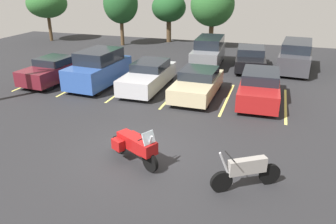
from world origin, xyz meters
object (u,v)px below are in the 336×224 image
at_px(car_silver, 149,76).
at_px(car_champagne, 198,83).
at_px(motorcycle_second, 246,171).
at_px(car_blue, 99,69).
at_px(car_far_charcoal, 296,56).
at_px(car_red, 260,87).
at_px(car_maroon, 54,70).
at_px(car_far_black, 250,58).
at_px(motorcycle_touring, 135,145).
at_px(car_far_grey, 209,52).

distance_m(car_silver, car_champagne, 2.91).
relative_size(motorcycle_second, car_blue, 0.43).
height_order(car_champagne, car_far_charcoal, car_far_charcoal).
bearing_deg(car_silver, car_champagne, -8.87).
bearing_deg(car_blue, car_red, 1.36).
relative_size(car_maroon, car_far_black, 0.91).
xyz_separation_m(car_blue, car_far_black, (7.83, 6.46, -0.28)).
distance_m(motorcycle_touring, car_champagne, 7.15).
bearing_deg(car_red, motorcycle_touring, -115.53).
bearing_deg(car_maroon, car_red, 2.20).
bearing_deg(car_far_charcoal, motorcycle_touring, -110.92).
bearing_deg(car_maroon, car_champagne, 1.17).
bearing_deg(car_maroon, car_far_grey, 40.24).
height_order(car_maroon, car_far_black, car_maroon).
distance_m(car_maroon, car_far_black, 12.61).
bearing_deg(car_far_black, motorcycle_second, -85.50).
bearing_deg(car_champagne, car_red, 5.07).
relative_size(motorcycle_touring, car_blue, 0.47).
height_order(car_blue, car_far_black, car_blue).
height_order(car_far_grey, car_far_charcoal, car_far_grey).
xyz_separation_m(car_maroon, car_far_charcoal, (13.53, 7.16, 0.22)).
relative_size(car_maroon, car_far_grey, 0.95).
xyz_separation_m(motorcycle_touring, car_far_charcoal, (5.40, 14.12, 0.29)).
bearing_deg(car_far_charcoal, motorcycle_second, -96.90).
bearing_deg(car_champagne, motorcycle_second, -66.80).
height_order(motorcycle_second, car_blue, car_blue).
bearing_deg(motorcycle_second, car_maroon, 148.26).
relative_size(car_blue, car_far_charcoal, 0.89).
relative_size(car_champagne, car_red, 0.94).
bearing_deg(car_far_black, car_champagne, -107.84).
bearing_deg(motorcycle_second, motorcycle_touring, 174.85).
xyz_separation_m(motorcycle_touring, car_blue, (-5.28, 7.20, 0.32)).
distance_m(motorcycle_second, car_maroon, 13.86).
bearing_deg(car_far_grey, car_far_black, 1.18).
xyz_separation_m(car_red, car_far_charcoal, (1.86, 6.71, 0.21)).
bearing_deg(car_far_black, car_far_grey, -178.82).
height_order(car_maroon, car_far_grey, car_far_grey).
distance_m(car_blue, car_far_charcoal, 12.72).
height_order(car_far_grey, car_far_black, car_far_grey).
xyz_separation_m(car_maroon, car_far_grey, (7.85, 6.64, 0.24)).
bearing_deg(motorcycle_touring, car_far_black, 79.43).
xyz_separation_m(car_maroon, car_champagne, (8.58, 0.17, -0.04)).
relative_size(motorcycle_touring, car_far_charcoal, 0.42).
xyz_separation_m(motorcycle_touring, car_maroon, (-8.13, 6.96, 0.07)).
relative_size(motorcycle_touring, car_champagne, 0.47).
distance_m(car_champagne, car_red, 3.10).
xyz_separation_m(motorcycle_second, car_far_black, (-1.10, 13.99, 0.14)).
bearing_deg(motorcycle_touring, car_maroon, 139.45).
bearing_deg(car_champagne, car_far_grey, 96.50).
xyz_separation_m(car_champagne, car_far_charcoal, (4.95, 6.99, 0.26)).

